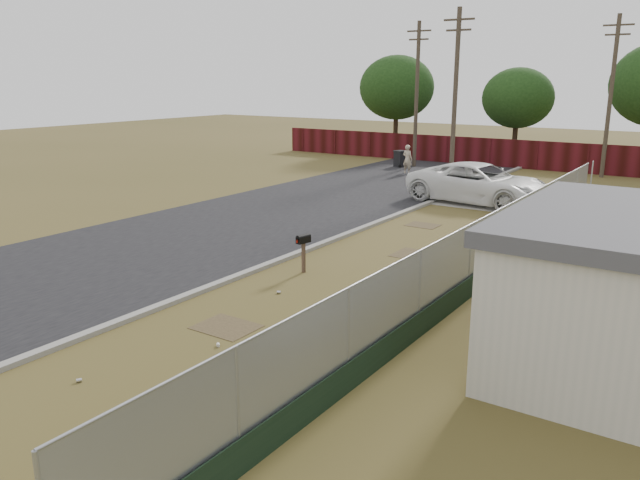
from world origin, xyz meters
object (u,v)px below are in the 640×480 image
Objects in this scene: fire_hydrant at (156,479)px; trash_bin at (400,159)px; pedestrian at (407,159)px; mailbox at (303,242)px; pickup_truck at (480,183)px.

trash_bin reaches higher than fire_hydrant.
trash_bin is (-12.33, 31.52, 0.14)m from fire_hydrant.
pedestrian is at bearing -54.99° from trash_bin.
mailbox is at bearing -70.13° from trash_bin.
pickup_truck is 9.37m from pedestrian.
pedestrian is at bearing 110.09° from fire_hydrant.
pickup_truck is 12.26m from trash_bin.
fire_hydrant is 31.01m from pedestrian.
pickup_truck is at bearing 87.48° from mailbox.
fire_hydrant is at bearing -68.63° from trash_bin.
fire_hydrant is 0.49× the size of pedestrian.
mailbox is 1.11× the size of trash_bin.
pickup_truck reaches higher than fire_hydrant.
pickup_truck is (0.58, 13.11, -0.01)m from mailbox.
mailbox is 20.51m from pedestrian.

